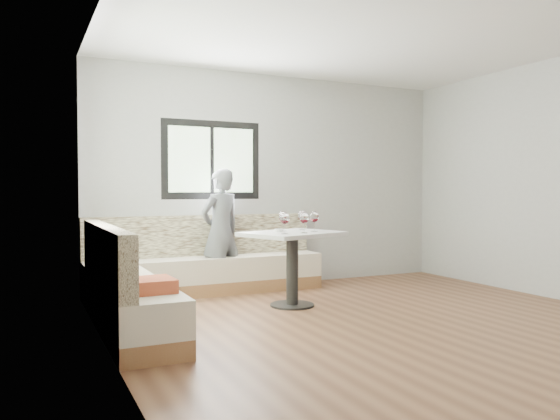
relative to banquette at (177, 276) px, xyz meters
name	(u,v)px	position (x,y,z in m)	size (l,w,h in m)	color
room	(377,174)	(1.51, -1.55, 1.08)	(5.01, 5.01, 2.81)	brown
banquette	(177,276)	(0.00, 0.00, 0.00)	(2.90, 2.80, 0.95)	#926541
table	(292,251)	(1.15, -0.50, 0.28)	(1.18, 1.04, 0.81)	black
person	(221,231)	(0.70, 0.57, 0.43)	(0.56, 0.37, 1.53)	slate
olive_ramekin	(279,230)	(1.00, -0.46, 0.50)	(0.09, 0.09, 0.04)	white
wine_glass_a	(285,219)	(0.95, -0.73, 0.63)	(0.10, 0.10, 0.22)	white
wine_glass_b	(304,218)	(1.18, -0.71, 0.63)	(0.10, 0.10, 0.22)	white
wine_glass_c	(314,218)	(1.38, -0.58, 0.63)	(0.10, 0.10, 0.22)	white
wine_glass_d	(283,217)	(1.10, -0.38, 0.63)	(0.10, 0.10, 0.22)	white
wine_glass_e	(302,216)	(1.38, -0.29, 0.63)	(0.10, 0.10, 0.22)	white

